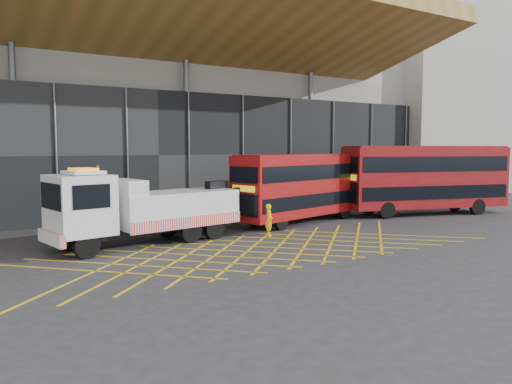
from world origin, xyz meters
TOP-DOWN VIEW (x-y plane):
  - ground_plane at (0.00, 0.00)m, footprint 120.00×120.00m
  - road_markings at (2.40, 0.00)m, footprint 21.56×7.16m
  - construction_building at (1.92, 18.40)m, footprint 55.00×23.97m
  - east_building at (32.00, 16.00)m, footprint 15.00×12.00m
  - recovery_truck at (-1.71, 3.80)m, footprint 10.61×3.94m
  - bus_towed at (8.87, 5.62)m, footprint 10.25×4.70m
  - bus_second at (17.89, 4.03)m, footprint 11.49×5.50m
  - worker at (4.54, 2.72)m, footprint 0.59×0.70m

SIDE VIEW (x-z plane):
  - ground_plane at x=0.00m, z-range 0.00..0.00m
  - road_markings at x=2.40m, z-range 0.00..0.01m
  - worker at x=4.54m, z-range 0.00..1.63m
  - recovery_truck at x=-1.71m, z-range -0.14..3.54m
  - bus_towed at x=8.87m, z-range 0.23..4.30m
  - bus_second at x=17.89m, z-range 0.25..4.82m
  - construction_building at x=1.92m, z-range -0.02..17.98m
  - east_building at x=32.00m, z-range 0.00..20.00m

